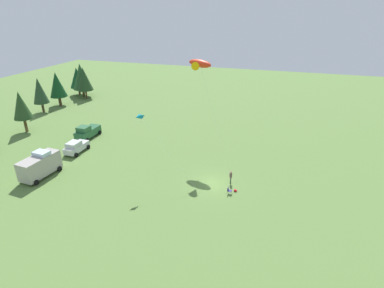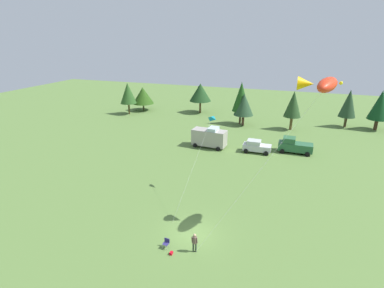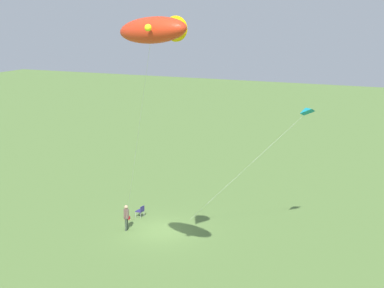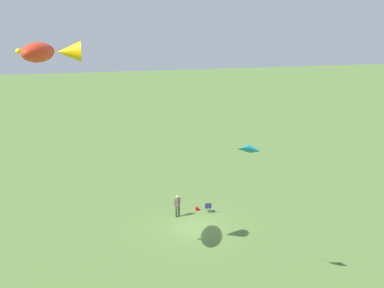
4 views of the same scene
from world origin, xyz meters
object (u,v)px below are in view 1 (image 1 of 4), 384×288
Objects in this scene: car_silver_compact at (76,147)px; kite_large_fish at (199,64)px; truck_green_flatbed at (87,132)px; kite_delta_teal at (141,117)px; backpack_on_grass at (235,191)px; folding_chair at (229,190)px; person_kite_flyer at (231,176)px; van_motorhome_grey at (40,165)px.

car_silver_compact is 22.62m from kite_large_fish.
kite_delta_teal is (-9.10, -15.32, 7.37)m from truck_green_flatbed.
kite_delta_teal is (-0.24, 11.92, 8.36)m from backpack_on_grass.
folding_chair is 25.08m from car_silver_compact.
car_silver_compact reaches higher than person_kite_flyer.
van_motorhome_grey is at bearing 9.26° from truck_green_flatbed.
truck_green_flatbed is at bearing 153.94° from person_kite_flyer.
folding_chair is 13.80m from kite_delta_teal.
car_silver_compact is 5.79m from truck_green_flatbed.
truck_green_flatbed is (7.15, 26.30, 0.08)m from person_kite_flyer.
backpack_on_grass is 25.65m from van_motorhome_grey.
backpack_on_grass is at bearing -72.08° from person_kite_flyer.
kite_large_fish reaches higher than person_kite_flyer.
backpack_on_grass is (-1.71, -0.94, -0.91)m from person_kite_flyer.
car_silver_compact is at bearing 82.45° from backpack_on_grass.
person_kite_flyer is 2.16m from backpack_on_grass.
van_motorhome_grey reaches higher than car_silver_compact.
folding_chair is 0.20× the size of car_silver_compact.
person_kite_flyer is 25.03m from van_motorhome_grey.
kite_large_fish is at bearing 118.06° from person_kite_flyer.
kite_large_fish is (14.16, -17.59, 11.65)m from van_motorhome_grey.
van_motorhome_grey is 7.48m from car_silver_compact.
van_motorhome_grey is 0.63× the size of kite_delta_teal.
kite_large_fish is (8.37, 6.76, 12.27)m from person_kite_flyer.
van_motorhome_grey is at bearing -166.53° from folding_chair.
van_motorhome_grey is at bearing 0.98° from car_silver_compact.
person_kite_flyer is 16.32m from kite_large_fish.
car_silver_compact is 0.48× the size of kite_delta_teal.
folding_chair is at bearing 137.21° from backpack_on_grass.
folding_chair is 0.06× the size of kite_large_fish.
kite_delta_teal is (3.84, -13.36, 6.83)m from van_motorhome_grey.
van_motorhome_grey reaches higher than folding_chair.
truck_green_flatbed reaches higher than backpack_on_grass.
kite_delta_teal is at bearing -68.95° from van_motorhome_grey.
folding_chair is 0.16× the size of truck_green_flatbed.
folding_chair is at bearing -77.24° from van_motorhome_grey.
truck_green_flatbed is 19.28m from kite_delta_teal.
van_motorhome_grey is at bearing 99.17° from backpack_on_grass.
van_motorhome_grey is 1.33× the size of car_silver_compact.
person_kite_flyer is 27.25m from truck_green_flatbed.
folding_chair is 2.56× the size of backpack_on_grass.
backpack_on_grass is (0.73, -0.67, -0.38)m from folding_chair.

